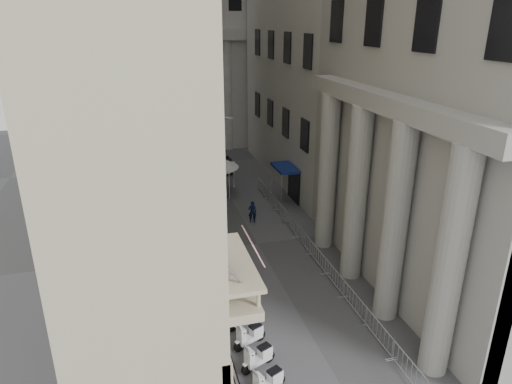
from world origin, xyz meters
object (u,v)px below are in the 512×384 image
(security_tent, at_px, (209,160))
(pedestrian_a, at_px, (252,212))
(street_lamp, at_px, (207,157))
(info_kiosk, at_px, (196,235))
(pedestrian_b, at_px, (227,164))

(security_tent, relative_size, pedestrian_a, 2.49)
(street_lamp, height_order, info_kiosk, street_lamp)
(security_tent, xyz_separation_m, street_lamp, (-0.81, -4.41, 1.58))
(pedestrian_a, bearing_deg, info_kiosk, 45.51)
(info_kiosk, xyz_separation_m, pedestrian_a, (4.60, 3.05, -0.11))
(pedestrian_b, bearing_deg, security_tent, 105.73)
(pedestrian_a, xyz_separation_m, pedestrian_b, (0.61, 12.11, -0.01))
(pedestrian_b, bearing_deg, info_kiosk, 115.21)
(pedestrian_a, bearing_deg, street_lamp, -34.83)
(pedestrian_a, bearing_deg, pedestrian_b, -80.97)
(street_lamp, bearing_deg, security_tent, 86.13)
(street_lamp, bearing_deg, pedestrian_b, 76.25)
(info_kiosk, height_order, pedestrian_b, info_kiosk)
(info_kiosk, relative_size, pedestrian_b, 1.13)
(pedestrian_b, bearing_deg, pedestrian_a, 131.27)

